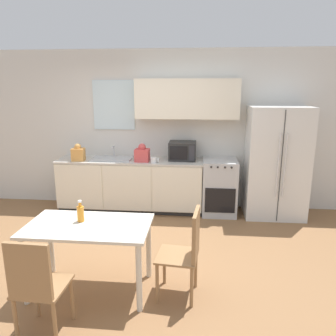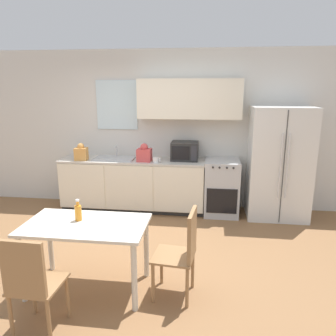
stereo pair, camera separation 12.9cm
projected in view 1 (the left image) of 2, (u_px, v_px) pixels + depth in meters
The scene contains 14 objects.
ground_plane at pixel (129, 258), 4.11m from camera, with size 12.00×12.00×0.00m, color olive.
wall_back at pixel (156, 125), 5.66m from camera, with size 12.00×0.38×2.70m.
kitchen_counter at pixel (131, 184), 5.64m from camera, with size 2.46×0.62×0.89m.
oven_range at pixel (219, 187), 5.49m from camera, with size 0.56×0.65×0.92m.
refrigerator at pixel (276, 163), 5.28m from camera, with size 0.95×0.71×1.79m.
kitchen_sink at pixel (112, 158), 5.57m from camera, with size 0.68×0.42×0.20m.
microwave at pixel (182, 151), 5.50m from camera, with size 0.45×0.39×0.31m.
coffee_mug at pixel (154, 160), 5.31m from camera, with size 0.13×0.10×0.09m.
grocery_bag_0 at pixel (78, 153), 5.44m from camera, with size 0.21×0.18×0.29m.
grocery_bag_1 at pixel (142, 154), 5.38m from camera, with size 0.24×0.20×0.30m.
dining_table at pixel (89, 234), 3.33m from camera, with size 1.25×0.71×0.73m.
dining_chair_near at pixel (36, 283), 2.66m from camera, with size 0.41×0.41×0.93m.
dining_chair_side at pixel (187, 248), 3.24m from camera, with size 0.44×0.44×0.93m.
drink_bottle at pixel (80, 213), 3.36m from camera, with size 0.07×0.07×0.23m.
Camera 1 is at (0.84, -3.65, 2.09)m, focal length 35.00 mm.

